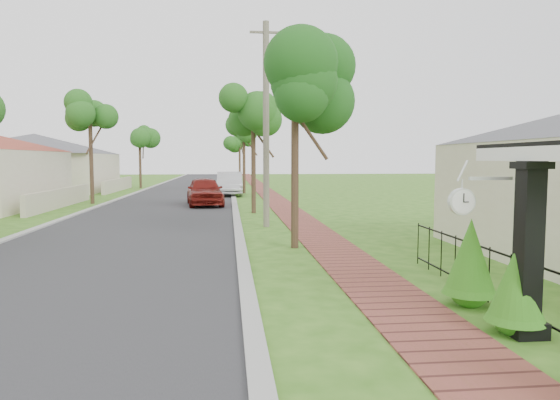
{
  "coord_description": "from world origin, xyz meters",
  "views": [
    {
      "loc": [
        0.31,
        -7.61,
        2.54
      ],
      "look_at": [
        1.63,
        5.12,
        1.5
      ],
      "focal_mm": 32.0,
      "sensor_mm": 36.0,
      "label": 1
    }
  ],
  "objects_px": {
    "porch_post": "(528,259)",
    "parked_car_red": "(205,191)",
    "parked_car_white": "(230,184)",
    "station_clock": "(464,200)",
    "near_tree": "(295,91)",
    "utility_pole": "(266,124)"
  },
  "relations": [
    {
      "from": "porch_post",
      "to": "parked_car_red",
      "type": "relative_size",
      "value": 0.55
    },
    {
      "from": "parked_car_white",
      "to": "station_clock",
      "type": "xyz_separation_m",
      "value": [
        3.37,
        -28.51,
        1.12
      ]
    },
    {
      "from": "near_tree",
      "to": "utility_pole",
      "type": "height_order",
      "value": "utility_pole"
    },
    {
      "from": "porch_post",
      "to": "utility_pole",
      "type": "relative_size",
      "value": 0.33
    },
    {
      "from": "porch_post",
      "to": "station_clock",
      "type": "xyz_separation_m",
      "value": [
        -0.78,
        0.4,
        0.83
      ]
    },
    {
      "from": "near_tree",
      "to": "porch_post",
      "type": "bearing_deg",
      "value": -72.6
    },
    {
      "from": "parked_car_red",
      "to": "station_clock",
      "type": "height_order",
      "value": "station_clock"
    },
    {
      "from": "utility_pole",
      "to": "parked_car_white",
      "type": "bearing_deg",
      "value": 94.52
    },
    {
      "from": "porch_post",
      "to": "parked_car_white",
      "type": "height_order",
      "value": "porch_post"
    },
    {
      "from": "utility_pole",
      "to": "station_clock",
      "type": "relative_size",
      "value": 7.84
    },
    {
      "from": "parked_car_white",
      "to": "near_tree",
      "type": "relative_size",
      "value": 0.9
    },
    {
      "from": "utility_pole",
      "to": "station_clock",
      "type": "height_order",
      "value": "utility_pole"
    },
    {
      "from": "porch_post",
      "to": "near_tree",
      "type": "bearing_deg",
      "value": 107.4
    },
    {
      "from": "parked_car_white",
      "to": "utility_pole",
      "type": "xyz_separation_m",
      "value": [
        1.33,
        -16.82,
        3.03
      ]
    },
    {
      "from": "near_tree",
      "to": "utility_pole",
      "type": "relative_size",
      "value": 0.74
    },
    {
      "from": "near_tree",
      "to": "utility_pole",
      "type": "bearing_deg",
      "value": 95.85
    },
    {
      "from": "porch_post",
      "to": "parked_car_red",
      "type": "distance_m",
      "value": 21.9
    },
    {
      "from": "parked_car_white",
      "to": "parked_car_red",
      "type": "bearing_deg",
      "value": -100.19
    },
    {
      "from": "porch_post",
      "to": "utility_pole",
      "type": "distance_m",
      "value": 12.72
    },
    {
      "from": "parked_car_white",
      "to": "near_tree",
      "type": "height_order",
      "value": "near_tree"
    },
    {
      "from": "porch_post",
      "to": "near_tree",
      "type": "relative_size",
      "value": 0.45
    },
    {
      "from": "parked_car_white",
      "to": "near_tree",
      "type": "bearing_deg",
      "value": -85.12
    }
  ]
}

